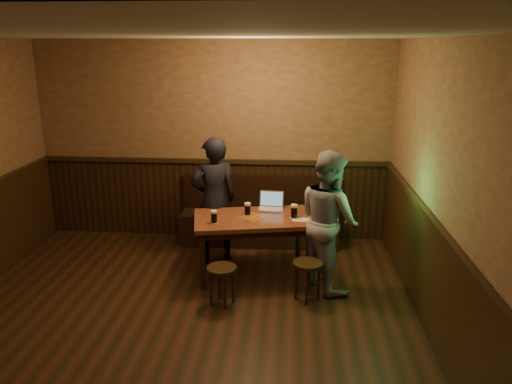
{
  "coord_description": "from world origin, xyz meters",
  "views": [
    {
      "loc": [
        1.12,
        -3.92,
        2.73
      ],
      "look_at": [
        0.71,
        1.58,
        1.09
      ],
      "focal_mm": 35.0,
      "sensor_mm": 36.0,
      "label": 1
    }
  ],
  "objects_px": {
    "stool_right": "(308,270)",
    "pint_mid": "(248,209)",
    "pint_right": "(294,211)",
    "stool_left": "(222,275)",
    "pint_left": "(214,217)",
    "laptop": "(271,205)",
    "pub_table": "(253,225)",
    "bench": "(259,221)",
    "person_grey": "(329,220)",
    "person_suit": "(214,200)"
  },
  "relations": [
    {
      "from": "pint_mid",
      "to": "pint_right",
      "type": "height_order",
      "value": "pint_right"
    },
    {
      "from": "pub_table",
      "to": "pint_left",
      "type": "relative_size",
      "value": 10.2
    },
    {
      "from": "pub_table",
      "to": "pint_left",
      "type": "distance_m",
      "value": 0.52
    },
    {
      "from": "pint_left",
      "to": "pint_mid",
      "type": "relative_size",
      "value": 0.97
    },
    {
      "from": "pub_table",
      "to": "pint_mid",
      "type": "xyz_separation_m",
      "value": [
        -0.08,
        0.07,
        0.18
      ]
    },
    {
      "from": "pint_mid",
      "to": "stool_right",
      "type": "bearing_deg",
      "value": -42.28
    },
    {
      "from": "stool_left",
      "to": "laptop",
      "type": "bearing_deg",
      "value": 66.19
    },
    {
      "from": "bench",
      "to": "laptop",
      "type": "relative_size",
      "value": 6.88
    },
    {
      "from": "pint_left",
      "to": "pint_right",
      "type": "height_order",
      "value": "pint_right"
    },
    {
      "from": "bench",
      "to": "pint_mid",
      "type": "relative_size",
      "value": 14.3
    },
    {
      "from": "pub_table",
      "to": "pint_mid",
      "type": "distance_m",
      "value": 0.2
    },
    {
      "from": "stool_right",
      "to": "person_suit",
      "type": "distance_m",
      "value": 1.6
    },
    {
      "from": "stool_right",
      "to": "person_suit",
      "type": "xyz_separation_m",
      "value": [
        -1.18,
        0.99,
        0.46
      ]
    },
    {
      "from": "pint_mid",
      "to": "person_grey",
      "type": "distance_m",
      "value": 1.0
    },
    {
      "from": "laptop",
      "to": "person_suit",
      "type": "height_order",
      "value": "person_suit"
    },
    {
      "from": "bench",
      "to": "stool_right",
      "type": "height_order",
      "value": "bench"
    },
    {
      "from": "stool_right",
      "to": "laptop",
      "type": "xyz_separation_m",
      "value": [
        -0.45,
        0.91,
        0.45
      ]
    },
    {
      "from": "pint_left",
      "to": "pint_mid",
      "type": "xyz_separation_m",
      "value": [
        0.36,
        0.31,
        0.0
      ]
    },
    {
      "from": "pint_left",
      "to": "person_suit",
      "type": "xyz_separation_m",
      "value": [
        -0.1,
        0.64,
        -0.0
      ]
    },
    {
      "from": "person_grey",
      "to": "bench",
      "type": "bearing_deg",
      "value": 5.44
    },
    {
      "from": "pint_right",
      "to": "stool_left",
      "type": "bearing_deg",
      "value": -134.94
    },
    {
      "from": "pub_table",
      "to": "stool_right",
      "type": "height_order",
      "value": "pub_table"
    },
    {
      "from": "stool_left",
      "to": "pint_left",
      "type": "distance_m",
      "value": 0.72
    },
    {
      "from": "pub_table",
      "to": "pint_right",
      "type": "distance_m",
      "value": 0.52
    },
    {
      "from": "laptop",
      "to": "person_grey",
      "type": "height_order",
      "value": "person_grey"
    },
    {
      "from": "bench",
      "to": "stool_right",
      "type": "xyz_separation_m",
      "value": [
        0.64,
        -1.65,
        0.05
      ]
    },
    {
      "from": "pint_mid",
      "to": "person_suit",
      "type": "relative_size",
      "value": 0.09
    },
    {
      "from": "bench",
      "to": "pint_mid",
      "type": "distance_m",
      "value": 1.12
    },
    {
      "from": "pint_left",
      "to": "bench",
      "type": "bearing_deg",
      "value": 71.45
    },
    {
      "from": "bench",
      "to": "person_grey",
      "type": "distance_m",
      "value": 1.63
    },
    {
      "from": "bench",
      "to": "pint_right",
      "type": "xyz_separation_m",
      "value": [
        0.48,
        -1.05,
        0.52
      ]
    },
    {
      "from": "stool_right",
      "to": "pint_mid",
      "type": "bearing_deg",
      "value": 137.72
    },
    {
      "from": "pint_mid",
      "to": "person_grey",
      "type": "relative_size",
      "value": 0.1
    },
    {
      "from": "pint_left",
      "to": "pint_right",
      "type": "distance_m",
      "value": 0.95
    },
    {
      "from": "pint_right",
      "to": "person_grey",
      "type": "relative_size",
      "value": 0.1
    },
    {
      "from": "pint_mid",
      "to": "laptop",
      "type": "xyz_separation_m",
      "value": [
        0.27,
        0.26,
        -0.02
      ]
    },
    {
      "from": "pint_left",
      "to": "laptop",
      "type": "xyz_separation_m",
      "value": [
        0.63,
        0.56,
        -0.02
      ]
    },
    {
      "from": "pub_table",
      "to": "laptop",
      "type": "bearing_deg",
      "value": 48.48
    },
    {
      "from": "bench",
      "to": "person_grey",
      "type": "height_order",
      "value": "person_grey"
    },
    {
      "from": "stool_right",
      "to": "pint_mid",
      "type": "height_order",
      "value": "pint_mid"
    },
    {
      "from": "stool_left",
      "to": "pint_right",
      "type": "relative_size",
      "value": 2.65
    },
    {
      "from": "bench",
      "to": "pint_right",
      "type": "distance_m",
      "value": 1.27
    },
    {
      "from": "pint_mid",
      "to": "person_suit",
      "type": "distance_m",
      "value": 0.57
    },
    {
      "from": "pint_mid",
      "to": "stool_left",
      "type": "bearing_deg",
      "value": -103.99
    },
    {
      "from": "laptop",
      "to": "person_grey",
      "type": "xyz_separation_m",
      "value": [
        0.68,
        -0.54,
        0.0
      ]
    },
    {
      "from": "pint_right",
      "to": "laptop",
      "type": "distance_m",
      "value": 0.43
    },
    {
      "from": "bench",
      "to": "pint_left",
      "type": "bearing_deg",
      "value": -108.55
    },
    {
      "from": "person_grey",
      "to": "laptop",
      "type": "bearing_deg",
      "value": 22.62
    },
    {
      "from": "pint_right",
      "to": "laptop",
      "type": "relative_size",
      "value": 0.52
    },
    {
      "from": "pint_mid",
      "to": "pint_right",
      "type": "xyz_separation_m",
      "value": [
        0.56,
        -0.06,
        0.01
      ]
    }
  ]
}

